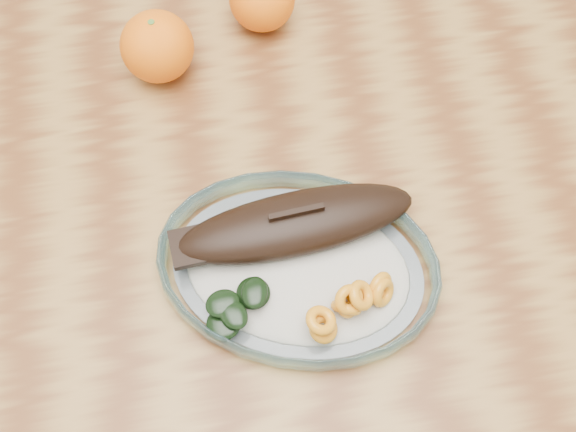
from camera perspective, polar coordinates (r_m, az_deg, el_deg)
The scene contains 4 objects.
ground at distance 1.54m, azimuth -3.90°, elevation -11.67°, with size 3.00×3.00×0.00m, color slate.
dining_table at distance 0.93m, azimuth -6.34°, elevation -1.16°, with size 1.20×0.80×0.75m.
plated_meal at distance 0.78m, azimuth 0.77°, elevation -3.75°, with size 0.71×0.71×0.08m.
orange_left at distance 0.92m, azimuth -10.30°, elevation 13.04°, with size 0.09×0.09×0.09m, color #FF6605.
Camera 1 is at (0.03, -0.41, 1.49)m, focal length 45.00 mm.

